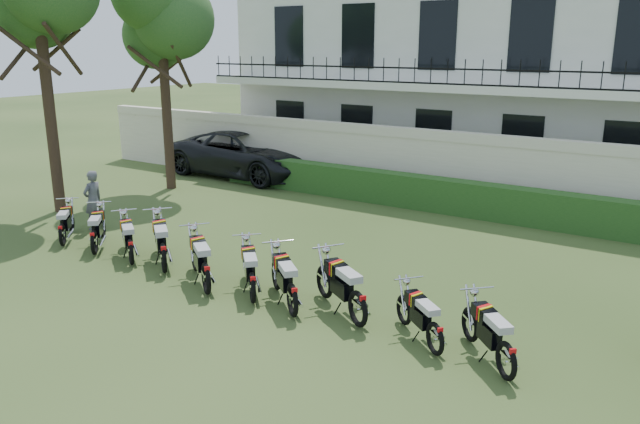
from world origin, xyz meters
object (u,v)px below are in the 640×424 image
(motorcycle_5, at_px, (252,281))
(motorcycle_7, at_px, (358,300))
(motorcycle_6, at_px, (292,292))
(motorcycle_4, at_px, (206,271))
(motorcycle_2, at_px, (130,246))
(motorcycle_1, at_px, (94,236))
(motorcycle_0, at_px, (62,229))
(inspector, at_px, (93,200))
(motorcycle_8, at_px, (436,331))
(motorcycle_3, at_px, (163,251))
(motorcycle_9, at_px, (507,352))
(suv, at_px, (247,154))
(tree_west_near, at_px, (161,10))

(motorcycle_5, height_order, motorcycle_7, motorcycle_7)
(motorcycle_6, bearing_deg, motorcycle_7, -36.07)
(motorcycle_4, distance_m, motorcycle_6, 2.04)
(motorcycle_2, bearing_deg, motorcycle_1, 125.35)
(motorcycle_0, distance_m, inspector, 1.61)
(motorcycle_7, bearing_deg, motorcycle_8, -65.00)
(motorcycle_7, height_order, motorcycle_8, motorcycle_7)
(motorcycle_3, bearing_deg, motorcycle_6, -55.71)
(motorcycle_2, distance_m, motorcycle_6, 4.67)
(motorcycle_6, height_order, motorcycle_8, motorcycle_6)
(motorcycle_3, bearing_deg, motorcycle_5, -55.64)
(motorcycle_7, relative_size, motorcycle_8, 1.30)
(motorcycle_7, distance_m, inspector, 9.09)
(motorcycle_1, xyz_separation_m, motorcycle_8, (8.68, -0.18, -0.04))
(motorcycle_7, xyz_separation_m, motorcycle_8, (1.54, -0.21, -0.09))
(motorcycle_8, bearing_deg, motorcycle_1, 128.24)
(motorcycle_9, bearing_deg, motorcycle_3, 133.15)
(motorcycle_3, bearing_deg, motorcycle_2, 131.22)
(motorcycle_2, height_order, motorcycle_8, motorcycle_2)
(motorcycle_7, bearing_deg, motorcycle_6, 136.19)
(motorcycle_0, distance_m, suv, 9.19)
(motorcycle_4, xyz_separation_m, motorcycle_9, (5.98, 0.02, -0.05))
(motorcycle_3, distance_m, motorcycle_4, 1.65)
(motorcycle_3, relative_size, inspector, 1.05)
(motorcycle_1, bearing_deg, motorcycle_0, 136.90)
(motorcycle_9, height_order, suv, suv)
(motorcycle_2, relative_size, motorcycle_4, 0.92)
(suv, bearing_deg, motorcycle_9, -124.23)
(motorcycle_5, distance_m, inspector, 6.96)
(motorcycle_2, xyz_separation_m, motorcycle_5, (3.66, -0.17, 0.01))
(tree_west_near, distance_m, motorcycle_4, 11.29)
(tree_west_near, bearing_deg, motorcycle_7, -28.95)
(motorcycle_3, relative_size, motorcycle_9, 1.21)
(motorcycle_4, xyz_separation_m, motorcycle_7, (3.25, 0.37, 0.00))
(suv, bearing_deg, motorcycle_0, -167.70)
(motorcycle_8, relative_size, inspector, 0.86)
(motorcycle_4, distance_m, inspector, 6.00)
(motorcycle_0, bearing_deg, suv, 55.42)
(motorcycle_3, relative_size, motorcycle_8, 1.22)
(motorcycle_2, distance_m, motorcycle_4, 2.64)
(motorcycle_0, distance_m, motorcycle_8, 9.89)
(motorcycle_5, xyz_separation_m, motorcycle_9, (4.94, -0.15, -0.01))
(motorcycle_9, bearing_deg, tree_west_near, 110.82)
(motorcycle_0, distance_m, motorcycle_5, 6.14)
(inspector, bearing_deg, motorcycle_4, 68.54)
(motorcycle_7, bearing_deg, tree_west_near, 93.92)
(motorcycle_3, xyz_separation_m, motorcycle_9, (7.58, -0.37, -0.06))
(motorcycle_8, xyz_separation_m, motorcycle_9, (1.18, -0.14, 0.04))
(tree_west_near, relative_size, motorcycle_9, 5.65)
(motorcycle_3, relative_size, suv, 0.27)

